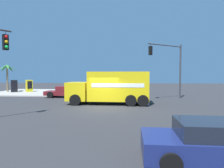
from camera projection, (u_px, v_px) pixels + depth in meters
name	position (u px, v px, depth m)	size (l,w,h in m)	color
ground_plane	(102.00, 108.00, 15.92)	(100.00, 100.00, 0.00)	#2B2B2D
sidewalk_corner_far	(33.00, 92.00, 29.75)	(11.20, 11.20, 0.14)	#9E998E
delivery_truck	(111.00, 87.00, 17.94)	(2.80, 7.60, 3.05)	yellow
traffic_light_secondary	(171.00, 62.00, 21.67)	(2.95, 4.22, 6.32)	#38383D
pickup_maroon	(66.00, 91.00, 23.41)	(2.29, 5.22, 1.38)	maroon
sedan_navy	(213.00, 142.00, 5.90)	(2.08, 4.32, 1.31)	navy
vending_machine_red	(29.00, 86.00, 29.78)	(1.16, 1.17, 1.85)	yellow
vending_machine_blue	(14.00, 86.00, 29.11)	(1.14, 1.17, 1.85)	black
palm_tree_far	(7.00, 74.00, 29.89)	(2.50, 2.52, 4.27)	#7A6647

